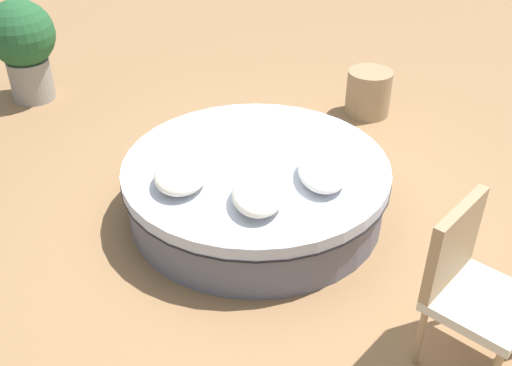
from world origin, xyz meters
TOP-DOWN VIEW (x-y plane):
  - ground_plane at (0.00, 0.00)m, footprint 16.00×16.00m
  - round_bed at (0.00, 0.00)m, footprint 2.00×2.00m
  - throw_pillow_0 at (0.29, -0.52)m, footprint 0.49×0.37m
  - throw_pillow_1 at (0.51, 0.02)m, footprint 0.52×0.35m
  - throw_pillow_2 at (0.22, 0.47)m, footprint 0.56×0.35m
  - patio_chair at (1.36, 1.14)m, footprint 0.72×0.72m
  - planter at (-2.05, -2.38)m, footprint 0.68×0.68m
  - side_table at (-1.70, 1.13)m, footprint 0.45×0.45m

SIDE VIEW (x-z plane):
  - ground_plane at x=0.00m, z-range 0.00..0.00m
  - side_table at x=-1.70m, z-range 0.00..0.46m
  - round_bed at x=0.00m, z-range 0.01..0.46m
  - throw_pillow_2 at x=0.22m, z-range 0.45..0.60m
  - throw_pillow_0 at x=0.29m, z-range 0.45..0.61m
  - throw_pillow_1 at x=0.51m, z-range 0.45..0.62m
  - patio_chair at x=1.36m, z-range 0.07..1.05m
  - planter at x=-2.05m, z-range 0.09..1.14m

